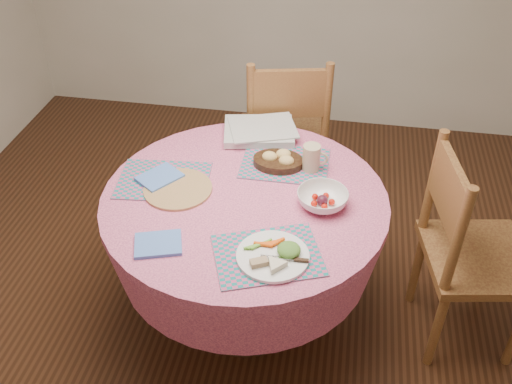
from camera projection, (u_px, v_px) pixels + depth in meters
ground at (246, 312)px, 2.91m from camera, size 4.00×4.00×0.00m
dining_table at (245, 230)px, 2.57m from camera, size 1.24×1.24×0.75m
chair_right at (467, 250)px, 2.50m from camera, size 0.53×0.55×1.02m
chair_back at (285, 134)px, 3.24m from camera, size 0.57×0.55×1.04m
placemat_front at (268, 255)px, 2.16m from camera, size 0.48×0.42×0.01m
placemat_left at (164, 180)px, 2.54m from camera, size 0.43×0.34×0.01m
placemat_back at (285, 163)px, 2.64m from camera, size 0.40×0.30×0.01m
wicker_trivet at (178, 189)px, 2.48m from camera, size 0.30×0.30×0.01m
napkin_near at (158, 244)px, 2.20m from camera, size 0.21×0.19×0.01m
napkin_far at (160, 177)px, 2.54m from camera, size 0.22×0.23×0.01m
dinner_plate at (274, 256)px, 2.13m from camera, size 0.28×0.28×0.05m
bread_bowl at (279, 160)px, 2.61m from camera, size 0.23×0.23×0.08m
latte_mug at (312, 158)px, 2.56m from camera, size 0.12×0.08×0.12m
fruit_bowl at (322, 199)px, 2.38m from camera, size 0.27×0.27×0.07m
newspaper_stack at (260, 130)px, 2.83m from camera, size 0.41×0.34×0.04m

